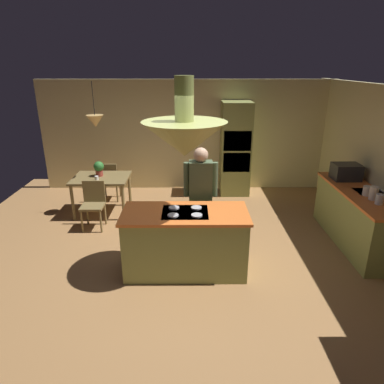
{
  "coord_description": "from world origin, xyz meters",
  "views": [
    {
      "loc": [
        0.07,
        -4.54,
        2.85
      ],
      "look_at": [
        0.1,
        0.4,
        1.0
      ],
      "focal_mm": 31.94,
      "sensor_mm": 36.0,
      "label": 1
    }
  ],
  "objects": [
    {
      "name": "oven_tower",
      "position": [
        1.1,
        3.04,
        1.05
      ],
      "size": [
        0.66,
        0.62,
        2.1
      ],
      "color": "#8C934C",
      "rests_on": "ground"
    },
    {
      "name": "pendant_light_over_table",
      "position": [
        -1.7,
        1.9,
        1.86
      ],
      "size": [
        0.32,
        0.32,
        0.82
      ],
      "color": "#E0B266"
    },
    {
      "name": "kitchen_island",
      "position": [
        0.0,
        -0.2,
        0.47
      ],
      "size": [
        1.77,
        0.81,
        0.95
      ],
      "color": "#8C934C",
      "rests_on": "ground"
    },
    {
      "name": "counter_run_right",
      "position": [
        2.84,
        0.6,
        0.47
      ],
      "size": [
        0.73,
        2.15,
        0.93
      ],
      "color": "#8C934C",
      "rests_on": "ground"
    },
    {
      "name": "dining_table",
      "position": [
        -1.7,
        1.9,
        0.66
      ],
      "size": [
        1.09,
        0.86,
        0.76
      ],
      "color": "olive",
      "rests_on": "ground"
    },
    {
      "name": "microwave_on_counter",
      "position": [
        2.84,
        1.23,
        1.07
      ],
      "size": [
        0.46,
        0.36,
        0.28
      ],
      "primitive_type": "cube",
      "color": "#232326",
      "rests_on": "counter_run_right"
    },
    {
      "name": "chair_by_back_wall",
      "position": [
        -1.7,
        2.55,
        0.5
      ],
      "size": [
        0.4,
        0.4,
        0.87
      ],
      "rotation": [
        0.0,
        0.0,
        3.14
      ],
      "color": "olive",
      "rests_on": "ground"
    },
    {
      "name": "canister_flour",
      "position": [
        2.84,
        0.07,
        1.0
      ],
      "size": [
        0.11,
        0.11,
        0.15
      ],
      "primitive_type": "cylinder",
      "color": "silver",
      "rests_on": "counter_run_right"
    },
    {
      "name": "cup_on_table",
      "position": [
        -1.72,
        1.68,
        0.81
      ],
      "size": [
        0.07,
        0.07,
        0.09
      ],
      "primitive_type": "cylinder",
      "color": "white",
      "rests_on": "dining_table"
    },
    {
      "name": "canister_tea",
      "position": [
        2.84,
        0.43,
        1.0
      ],
      "size": [
        0.14,
        0.14,
        0.15
      ],
      "primitive_type": "cylinder",
      "color": "silver",
      "rests_on": "counter_run_right"
    },
    {
      "name": "chair_facing_island",
      "position": [
        -1.7,
        1.25,
        0.5
      ],
      "size": [
        0.4,
        0.4,
        0.87
      ],
      "color": "olive",
      "rests_on": "ground"
    },
    {
      "name": "wall_back",
      "position": [
        0.0,
        3.45,
        1.27
      ],
      "size": [
        6.8,
        0.1,
        2.55
      ],
      "primitive_type": "cube",
      "color": "beige",
      "rests_on": "ground"
    },
    {
      "name": "ground",
      "position": [
        0.0,
        0.0,
        0.0
      ],
      "size": [
        8.16,
        8.16,
        0.0
      ],
      "primitive_type": "plane",
      "color": "#9E7042"
    },
    {
      "name": "range_hood",
      "position": [
        0.0,
        -0.2,
        1.98
      ],
      "size": [
        1.1,
        1.1,
        1.0
      ],
      "color": "#8C934C"
    },
    {
      "name": "canister_sugar",
      "position": [
        2.84,
        0.25,
        1.03
      ],
      "size": [
        0.12,
        0.12,
        0.21
      ],
      "primitive_type": "cylinder",
      "color": "silver",
      "rests_on": "counter_run_right"
    },
    {
      "name": "person_at_island",
      "position": [
        0.23,
        0.48,
        0.97
      ],
      "size": [
        0.53,
        0.22,
        1.68
      ],
      "color": "tan",
      "rests_on": "ground"
    },
    {
      "name": "potted_plant_on_table",
      "position": [
        -1.74,
        1.97,
        0.93
      ],
      "size": [
        0.2,
        0.2,
        0.3
      ],
      "color": "#99382D",
      "rests_on": "dining_table"
    }
  ]
}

